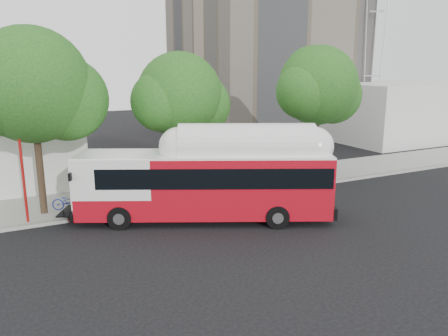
# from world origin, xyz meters

# --- Properties ---
(ground) EXTENTS (120.00, 120.00, 0.00)m
(ground) POSITION_xyz_m (0.00, 0.00, 0.00)
(ground) COLOR black
(ground) RESTS_ON ground
(sidewalk) EXTENTS (60.00, 5.00, 0.15)m
(sidewalk) POSITION_xyz_m (0.00, 6.50, 0.07)
(sidewalk) COLOR gray
(sidewalk) RESTS_ON ground
(curb_strip) EXTENTS (60.00, 0.30, 0.15)m
(curb_strip) POSITION_xyz_m (0.00, 3.90, 0.07)
(curb_strip) COLOR gray
(curb_strip) RESTS_ON ground
(red_curb_segment) EXTENTS (10.00, 0.32, 0.16)m
(red_curb_segment) POSITION_xyz_m (-3.00, 3.90, 0.08)
(red_curb_segment) COLOR maroon
(red_curb_segment) RESTS_ON ground
(street_tree_left) EXTENTS (6.67, 5.80, 9.74)m
(street_tree_left) POSITION_xyz_m (-8.53, 5.56, 6.60)
(street_tree_left) COLOR #2D2116
(street_tree_left) RESTS_ON ground
(street_tree_mid) EXTENTS (5.75, 5.00, 8.62)m
(street_tree_mid) POSITION_xyz_m (-0.59, 6.06, 5.91)
(street_tree_mid) COLOR #2D2116
(street_tree_mid) RESTS_ON ground
(street_tree_right) EXTENTS (6.21, 5.40, 9.18)m
(street_tree_right) POSITION_xyz_m (9.44, 5.86, 6.26)
(street_tree_right) COLOR #2D2116
(street_tree_right) RESTS_ON ground
(horizon_block) EXTENTS (20.00, 12.00, 6.00)m
(horizon_block) POSITION_xyz_m (30.00, 16.00, 3.00)
(horizon_block) COLOR silver
(horizon_block) RESTS_ON ground
(transit_bus) EXTENTS (13.30, 7.93, 4.02)m
(transit_bus) POSITION_xyz_m (-1.53, 1.04, 1.88)
(transit_bus) COLOR #AD0C19
(transit_bus) RESTS_ON ground
(signal_pole) EXTENTS (0.13, 0.45, 4.73)m
(signal_pole) POSITION_xyz_m (-9.85, 4.38, 2.42)
(signal_pole) COLOR #B11612
(signal_pole) RESTS_ON ground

